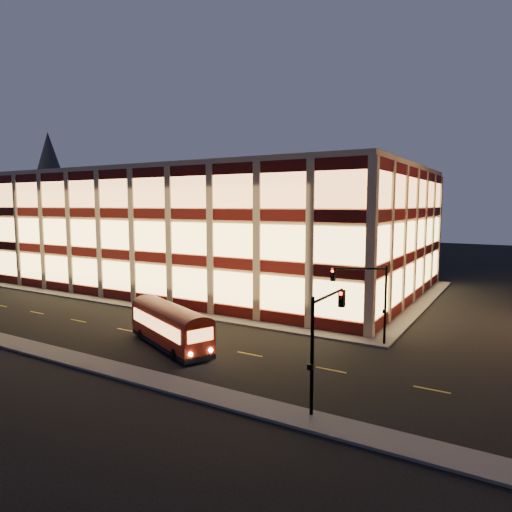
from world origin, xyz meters
The scene contains 10 objects.
ground centered at (0.00, 0.00, 0.00)m, with size 200.00×200.00×0.00m, color black.
sidewalk_office_south centered at (-3.00, 1.00, 0.07)m, with size 54.00×2.00×0.15m, color #514F4C.
sidewalk_office_east centered at (23.00, 17.00, 0.07)m, with size 2.00×30.00×0.15m, color #514F4C.
sidewalk_near centered at (0.00, -13.00, 0.07)m, with size 100.00×2.00×0.15m, color #514F4C.
office_building centered at (-2.91, 16.91, 7.25)m, with size 50.45×30.45×14.50m.
church_tower centered at (-70.00, 40.00, 9.00)m, with size 5.00×5.00×18.00m, color #2D2621.
church_spire centered at (-70.00, 40.00, 23.00)m, with size 6.00×6.00×10.00m, color #4C473F.
traffic_signal_far centered at (22.21, 0.24, 4.11)m, with size 3.79×1.87×6.00m.
traffic_signal_near centered at (23.50, -11.03, 4.13)m, with size 0.32×4.45×6.00m.
trolley_bus centered at (10.09, -7.46, 1.73)m, with size 9.38×5.87×3.13m.
Camera 1 is at (32.01, -32.20, 10.36)m, focal length 32.00 mm.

